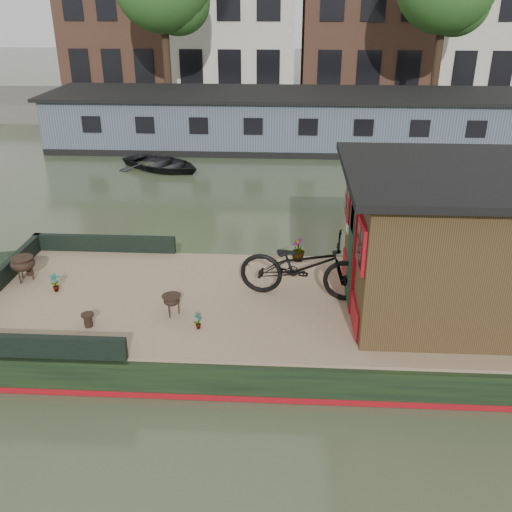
# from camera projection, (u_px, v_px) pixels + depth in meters

# --- Properties ---
(ground) EXTENTS (120.00, 120.00, 0.00)m
(ground) POSITION_uv_depth(u_px,v_px,m) (322.00, 333.00, 10.29)
(ground) COLOR #303E27
(ground) RESTS_ON ground
(houseboat_hull) EXTENTS (14.01, 4.02, 0.60)m
(houseboat_hull) POSITION_uv_depth(u_px,v_px,m) (249.00, 318.00, 10.25)
(houseboat_hull) COLOR black
(houseboat_hull) RESTS_ON ground
(houseboat_deck) EXTENTS (11.80, 3.80, 0.05)m
(houseboat_deck) POSITION_uv_depth(u_px,v_px,m) (324.00, 303.00, 10.03)
(houseboat_deck) COLOR #92775A
(houseboat_deck) RESTS_ON houseboat_hull
(bow_bulwark) EXTENTS (3.00, 4.00, 0.35)m
(bow_bulwark) POSITION_uv_depth(u_px,v_px,m) (41.00, 285.00, 10.21)
(bow_bulwark) COLOR black
(bow_bulwark) RESTS_ON houseboat_deck
(cabin) EXTENTS (4.00, 3.50, 2.42)m
(cabin) POSITION_uv_depth(u_px,v_px,m) (461.00, 240.00, 9.39)
(cabin) COLOR #2E2112
(cabin) RESTS_ON houseboat_deck
(bicycle) EXTENTS (2.32, 1.07, 1.18)m
(bicycle) POSITION_uv_depth(u_px,v_px,m) (303.00, 266.00, 9.98)
(bicycle) COLOR black
(bicycle) RESTS_ON houseboat_deck
(potted_plant_a) EXTENTS (0.21, 0.17, 0.35)m
(potted_plant_a) POSITION_uv_depth(u_px,v_px,m) (55.00, 283.00, 10.29)
(potted_plant_a) COLOR maroon
(potted_plant_a) RESTS_ON houseboat_deck
(potted_plant_d) EXTENTS (0.32, 0.32, 0.48)m
(potted_plant_d) POSITION_uv_depth(u_px,v_px,m) (298.00, 249.00, 11.49)
(potted_plant_d) COLOR maroon
(potted_plant_d) RESTS_ON houseboat_deck
(potted_plant_e) EXTENTS (0.17, 0.18, 0.29)m
(potted_plant_e) POSITION_uv_depth(u_px,v_px,m) (198.00, 321.00, 9.15)
(potted_plant_e) COLOR brown
(potted_plant_e) RESTS_ON houseboat_deck
(brazier_front) EXTENTS (0.45, 0.45, 0.37)m
(brazier_front) POSITION_uv_depth(u_px,v_px,m) (172.00, 305.00, 9.53)
(brazier_front) COLOR black
(brazier_front) RESTS_ON houseboat_deck
(brazier_rear) EXTENTS (0.55, 0.55, 0.47)m
(brazier_rear) POSITION_uv_depth(u_px,v_px,m) (24.00, 269.00, 10.68)
(brazier_rear) COLOR black
(brazier_rear) RESTS_ON houseboat_deck
(bollard_port) EXTENTS (0.18, 0.18, 0.20)m
(bollard_port) POSITION_uv_depth(u_px,v_px,m) (30.00, 270.00, 10.93)
(bollard_port) COLOR black
(bollard_port) RESTS_ON houseboat_deck
(bollard_stbd) EXTENTS (0.20, 0.20, 0.23)m
(bollard_stbd) POSITION_uv_depth(u_px,v_px,m) (88.00, 320.00, 9.22)
(bollard_stbd) COLOR black
(bollard_stbd) RESTS_ON houseboat_deck
(dinghy) EXTENTS (3.76, 3.44, 0.64)m
(dinghy) POSITION_uv_depth(u_px,v_px,m) (162.00, 160.00, 19.85)
(dinghy) COLOR black
(dinghy) RESTS_ON ground
(far_houseboat) EXTENTS (20.40, 4.40, 2.11)m
(far_houseboat) POSITION_uv_depth(u_px,v_px,m) (307.00, 122.00, 22.59)
(far_houseboat) COLOR #4B5964
(far_houseboat) RESTS_ON ground
(quay) EXTENTS (60.00, 6.00, 0.90)m
(quay) POSITION_uv_depth(u_px,v_px,m) (303.00, 106.00, 28.70)
(quay) COLOR #47443F
(quay) RESTS_ON ground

